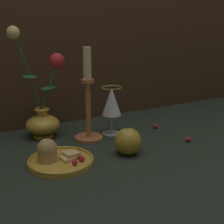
{
  "coord_description": "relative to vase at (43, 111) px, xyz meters",
  "views": [
    {
      "loc": [
        -0.43,
        -0.81,
        0.37
      ],
      "look_at": [
        0.04,
        0.02,
        0.1
      ],
      "focal_mm": 50.0,
      "sensor_mm": 36.0,
      "label": 1
    }
  ],
  "objects": [
    {
      "name": "candlestick",
      "position": [
        0.12,
        -0.1,
        0.03
      ],
      "size": [
        0.09,
        0.09,
        0.31
      ],
      "color": "#B77042",
      "rests_on": "ground_plane"
    },
    {
      "name": "wine_glass",
      "position": [
        0.21,
        -0.09,
        0.02
      ],
      "size": [
        0.07,
        0.07,
        0.16
      ],
      "color": "silver",
      "rests_on": "ground_plane"
    },
    {
      "name": "plate_with_pastries",
      "position": [
        -0.04,
        -0.23,
        -0.07
      ],
      "size": [
        0.18,
        0.18,
        0.07
      ],
      "color": "gold",
      "rests_on": "ground_plane"
    },
    {
      "name": "berry_front_center",
      "position": [
        0.38,
        -0.12,
        -0.08
      ],
      "size": [
        0.02,
        0.02,
        0.02
      ],
      "primitive_type": "sphere",
      "color": "#AD192D",
      "rests_on": "ground_plane"
    },
    {
      "name": "berry_near_plate",
      "position": [
        0.39,
        -0.28,
        -0.08
      ],
      "size": [
        0.02,
        0.02,
        0.02
      ],
      "primitive_type": "sphere",
      "color": "#AD192D",
      "rests_on": "ground_plane"
    },
    {
      "name": "ground_plane",
      "position": [
        0.14,
        -0.17,
        -0.09
      ],
      "size": [
        2.4,
        2.4,
        0.0
      ],
      "primitive_type": "plane",
      "color": "#232D23",
      "rests_on": "ground"
    },
    {
      "name": "apple_beside_vase",
      "position": [
        0.17,
        -0.26,
        -0.05
      ],
      "size": [
        0.08,
        0.08,
        0.09
      ],
      "color": "#B2932D",
      "rests_on": "ground_plane"
    },
    {
      "name": "vase",
      "position": [
        0.0,
        0.0,
        0.0
      ],
      "size": [
        0.18,
        0.11,
        0.36
      ],
      "color": "gold",
      "rests_on": "ground_plane"
    }
  ]
}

